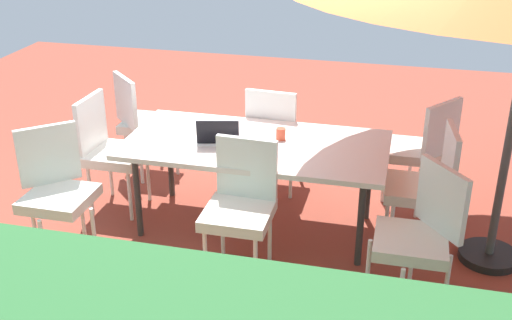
{
  "coord_description": "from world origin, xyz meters",
  "views": [
    {
      "loc": [
        -1.08,
        4.38,
        2.67
      ],
      "look_at": [
        0.0,
        0.0,
        0.59
      ],
      "focal_mm": 44.83,
      "sensor_mm": 36.0,
      "label": 1
    }
  ],
  "objects_px": {
    "dining_table": "(256,148)",
    "chair_north": "(241,203)",
    "chair_west": "(426,183)",
    "chair_northeast": "(56,187)",
    "chair_east": "(109,147)",
    "chair_southwest": "(424,147)",
    "chair_northwest": "(420,232)",
    "laptop": "(218,137)",
    "chair_south": "(275,133)",
    "chair_southeast": "(143,119)",
    "cup": "(281,134)"
  },
  "relations": [
    {
      "from": "dining_table",
      "to": "chair_north",
      "type": "distance_m",
      "value": 0.65
    },
    {
      "from": "chair_south",
      "to": "cup",
      "type": "distance_m",
      "value": 0.64
    },
    {
      "from": "chair_southwest",
      "to": "chair_northwest",
      "type": "distance_m",
      "value": 1.41
    },
    {
      "from": "chair_southwest",
      "to": "chair_northwest",
      "type": "bearing_deg",
      "value": 35.72
    },
    {
      "from": "dining_table",
      "to": "chair_east",
      "type": "bearing_deg",
      "value": -1.81
    },
    {
      "from": "chair_south",
      "to": "chair_southwest",
      "type": "xyz_separation_m",
      "value": [
        -1.27,
        0.0,
        0.0
      ]
    },
    {
      "from": "dining_table",
      "to": "chair_northwest",
      "type": "xyz_separation_m",
      "value": [
        -1.25,
        0.73,
        -0.14
      ]
    },
    {
      "from": "dining_table",
      "to": "chair_south",
      "type": "height_order",
      "value": "chair_south"
    },
    {
      "from": "dining_table",
      "to": "laptop",
      "type": "height_order",
      "value": "laptop"
    },
    {
      "from": "chair_south",
      "to": "chair_east",
      "type": "bearing_deg",
      "value": 31.22
    },
    {
      "from": "chair_south",
      "to": "chair_northeast",
      "type": "relative_size",
      "value": 1.0
    },
    {
      "from": "dining_table",
      "to": "chair_south",
      "type": "relative_size",
      "value": 2.06
    },
    {
      "from": "chair_south",
      "to": "chair_north",
      "type": "relative_size",
      "value": 1.0
    },
    {
      "from": "chair_southwest",
      "to": "chair_southeast",
      "type": "distance_m",
      "value": 2.53
    },
    {
      "from": "chair_east",
      "to": "chair_north",
      "type": "relative_size",
      "value": 1.0
    },
    {
      "from": "chair_north",
      "to": "chair_northeast",
      "type": "height_order",
      "value": "same"
    },
    {
      "from": "chair_west",
      "to": "chair_northwest",
      "type": "relative_size",
      "value": 1.0
    },
    {
      "from": "chair_east",
      "to": "chair_southwest",
      "type": "height_order",
      "value": "same"
    },
    {
      "from": "chair_west",
      "to": "chair_northwest",
      "type": "bearing_deg",
      "value": -10.19
    },
    {
      "from": "dining_table",
      "to": "chair_north",
      "type": "xyz_separation_m",
      "value": [
        -0.04,
        0.63,
        -0.14
      ]
    },
    {
      "from": "chair_west",
      "to": "chair_southeast",
      "type": "height_order",
      "value": "same"
    },
    {
      "from": "chair_south",
      "to": "chair_north",
      "type": "height_order",
      "value": "same"
    },
    {
      "from": "chair_northwest",
      "to": "chair_southeast",
      "type": "relative_size",
      "value": 1.0
    },
    {
      "from": "chair_east",
      "to": "chair_south",
      "type": "bearing_deg",
      "value": -61.48
    },
    {
      "from": "chair_north",
      "to": "chair_northwest",
      "type": "height_order",
      "value": "same"
    },
    {
      "from": "cup",
      "to": "chair_southeast",
      "type": "bearing_deg",
      "value": -23.2
    },
    {
      "from": "chair_north",
      "to": "chair_northeast",
      "type": "bearing_deg",
      "value": -173.2
    },
    {
      "from": "chair_north",
      "to": "chair_east",
      "type": "bearing_deg",
      "value": 155.78
    },
    {
      "from": "chair_south",
      "to": "chair_northeast",
      "type": "xyz_separation_m",
      "value": [
        1.32,
        1.4,
        0.0
      ]
    },
    {
      "from": "chair_southwest",
      "to": "chair_southeast",
      "type": "xyz_separation_m",
      "value": [
        2.53,
        -0.04,
        0.0
      ]
    },
    {
      "from": "cup",
      "to": "laptop",
      "type": "bearing_deg",
      "value": 21.48
    },
    {
      "from": "chair_west",
      "to": "chair_southwest",
      "type": "relative_size",
      "value": 1.0
    },
    {
      "from": "dining_table",
      "to": "laptop",
      "type": "distance_m",
      "value": 0.3
    },
    {
      "from": "chair_south",
      "to": "cup",
      "type": "height_order",
      "value": "chair_south"
    },
    {
      "from": "chair_north",
      "to": "chair_northwest",
      "type": "relative_size",
      "value": 1.0
    },
    {
      "from": "chair_west",
      "to": "cup",
      "type": "distance_m",
      "value": 1.15
    },
    {
      "from": "chair_west",
      "to": "chair_north",
      "type": "distance_m",
      "value": 1.4
    },
    {
      "from": "chair_east",
      "to": "chair_northwest",
      "type": "xyz_separation_m",
      "value": [
        -2.52,
        0.77,
        0.0
      ]
    },
    {
      "from": "chair_west",
      "to": "chair_northeast",
      "type": "xyz_separation_m",
      "value": [
        2.61,
        0.72,
        0.0
      ]
    },
    {
      "from": "chair_southwest",
      "to": "chair_southeast",
      "type": "height_order",
      "value": "same"
    },
    {
      "from": "chair_southeast",
      "to": "chair_southwest",
      "type": "bearing_deg",
      "value": -136.49
    },
    {
      "from": "chair_northeast",
      "to": "chair_southeast",
      "type": "distance_m",
      "value": 1.44
    },
    {
      "from": "chair_west",
      "to": "chair_southwest",
      "type": "distance_m",
      "value": 0.68
    },
    {
      "from": "chair_northeast",
      "to": "cup",
      "type": "distance_m",
      "value": 1.72
    },
    {
      "from": "chair_north",
      "to": "chair_southeast",
      "type": "bearing_deg",
      "value": 136.87
    },
    {
      "from": "dining_table",
      "to": "chair_southwest",
      "type": "relative_size",
      "value": 2.06
    },
    {
      "from": "dining_table",
      "to": "chair_southeast",
      "type": "xyz_separation_m",
      "value": [
        1.25,
        -0.72,
        -0.14
      ]
    },
    {
      "from": "dining_table",
      "to": "chair_southwest",
      "type": "xyz_separation_m",
      "value": [
        -1.27,
        -0.68,
        -0.14
      ]
    },
    {
      "from": "dining_table",
      "to": "chair_north",
      "type": "bearing_deg",
      "value": 94.09
    },
    {
      "from": "chair_northeast",
      "to": "laptop",
      "type": "relative_size",
      "value": 2.66
    }
  ]
}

